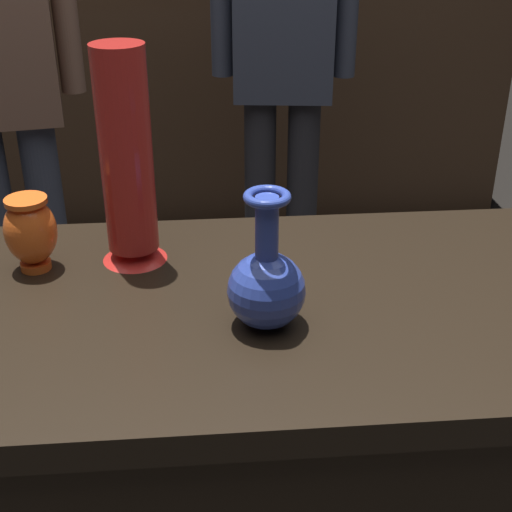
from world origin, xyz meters
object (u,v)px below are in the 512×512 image
Objects in this scene: vase_left_accent at (30,231)px; vase_tall_behind at (127,163)px; vase_centerpiece at (266,284)px; visitor_center_back at (283,56)px.

vase_tall_behind is at bearing 7.42° from vase_left_accent.
vase_left_accent is (-0.17, -0.02, -0.11)m from vase_tall_behind.
vase_tall_behind is 0.21m from vase_left_accent.
visitor_center_back is (0.20, 1.43, 0.03)m from vase_centerpiece.
vase_tall_behind is (-0.22, 0.24, 0.11)m from vase_centerpiece.
visitor_center_back is at bearing 82.20° from vase_centerpiece.
vase_tall_behind reaches higher than vase_left_accent.
vase_centerpiece is 1.44m from visitor_center_back.
vase_tall_behind reaches higher than vase_centerpiece.
visitor_center_back is (0.41, 1.19, -0.08)m from vase_tall_behind.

